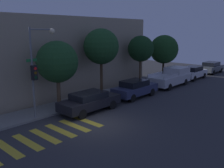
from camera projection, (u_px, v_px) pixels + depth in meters
The scene contains 14 objects.
ground_plane at pixel (96, 124), 15.06m from camera, with size 60.00×60.00×0.00m, color #333335.
sidewalk at pixel (54, 108), 17.94m from camera, with size 26.00×2.37×0.14m, color slate.
building_row at pixel (19, 58), 20.28m from camera, with size 26.00×6.00×6.71m, color gray.
crosswalk at pixel (45, 136), 13.41m from camera, with size 6.53×2.60×0.00m.
traffic_light_pole at pixel (38, 62), 15.34m from camera, with size 2.08×0.56×5.77m.
sedan_near_corner at pixel (90, 101), 17.34m from camera, with size 4.56×1.79×1.39m.
sedan_middle at pixel (135, 88), 21.05m from camera, with size 4.34×1.78×1.47m.
pickup_truck at pixel (171, 77), 25.39m from camera, with size 5.21×2.05×1.80m.
sedan_far_end at pixel (193, 72), 29.02m from camera, with size 4.27×1.79×1.49m.
sedan_tail_of_row at pixel (211, 67), 33.00m from camera, with size 4.34×1.81×1.49m.
tree_near_corner at pixel (57, 62), 17.48m from camera, with size 2.95×2.95×4.88m.
tree_midblock at pixel (101, 47), 20.44m from camera, with size 2.92×2.92×5.73m.
tree_far_end at pixel (141, 49), 24.50m from camera, with size 2.56×2.56×5.08m.
tree_behind_truck at pixel (164, 49), 27.71m from camera, with size 3.15×3.15×5.08m.
Camera 1 is at (-9.80, -10.33, 5.56)m, focal length 40.00 mm.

